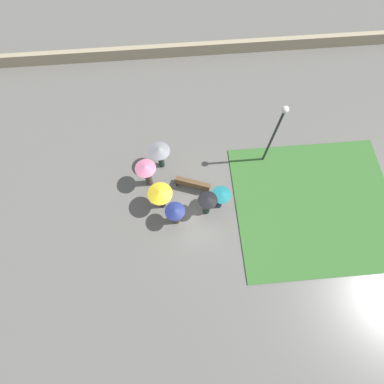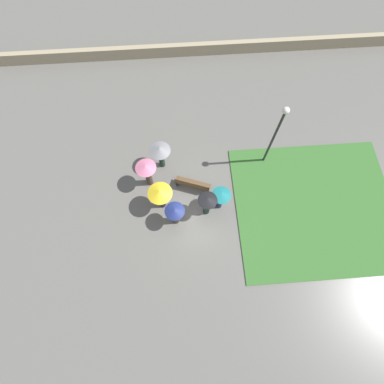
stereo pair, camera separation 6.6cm
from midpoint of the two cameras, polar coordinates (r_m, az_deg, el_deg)
ground_plane at (r=15.50m, az=0.39°, el=-3.62°), size 90.00×90.00×0.00m
lawn_patch_near at (r=16.81m, az=22.47°, el=-2.69°), size 8.18×7.28×0.06m
parapet_wall at (r=21.23m, az=-1.97°, el=25.43°), size 45.00×0.35×0.80m
park_bench at (r=15.53m, az=0.21°, el=1.45°), size 1.87×1.02×0.90m
lamp_post at (r=14.74m, az=15.98°, el=11.20°), size 0.32×0.32×4.54m
crowd_person_navy at (r=14.29m, az=-3.11°, el=-4.12°), size 0.95×0.95×1.69m
crowd_person_yellow at (r=14.27m, az=-5.96°, el=-0.40°), size 1.18×1.18×1.91m
crowd_person_grey at (r=15.41m, az=-5.97°, el=7.58°), size 1.09×1.09×1.80m
crowd_person_teal at (r=14.40m, az=5.67°, el=-0.85°), size 0.93×0.93×1.78m
crowd_person_black at (r=14.28m, az=3.04°, el=-2.02°), size 0.93×0.93×1.88m
crowd_person_pink at (r=15.01m, az=-8.49°, el=3.96°), size 1.03×1.03×1.95m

